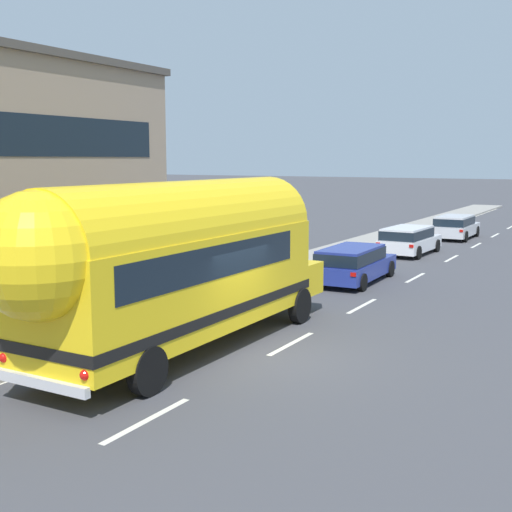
# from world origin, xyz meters

# --- Properties ---
(ground_plane) EXTENTS (300.00, 300.00, 0.00)m
(ground_plane) POSITION_xyz_m (0.00, 0.00, 0.00)
(ground_plane) COLOR #424247
(lane_markings) EXTENTS (4.03, 80.00, 0.01)m
(lane_markings) POSITION_xyz_m (-2.75, 12.94, 0.00)
(lane_markings) COLOR silver
(lane_markings) RESTS_ON ground
(sidewalk_slab) EXTENTS (2.74, 90.00, 0.15)m
(sidewalk_slab) POSITION_xyz_m (-5.27, 10.00, 0.07)
(sidewalk_slab) COLOR gray
(sidewalk_slab) RESTS_ON ground
(painted_bus) EXTENTS (2.63, 11.34, 4.12)m
(painted_bus) POSITION_xyz_m (-1.96, -1.00, 2.30)
(painted_bus) COLOR yellow
(painted_bus) RESTS_ON ground
(car_lead) EXTENTS (2.04, 4.83, 1.37)m
(car_lead) POSITION_xyz_m (-1.77, 9.99, 0.79)
(car_lead) COLOR navy
(car_lead) RESTS_ON ground
(car_second) EXTENTS (2.08, 4.49, 1.37)m
(car_second) POSITION_xyz_m (-2.15, 18.29, 0.79)
(car_second) COLOR white
(car_second) RESTS_ON ground
(car_third) EXTENTS (1.97, 4.58, 1.37)m
(car_third) POSITION_xyz_m (-1.72, 26.07, 0.79)
(car_third) COLOR silver
(car_third) RESTS_ON ground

